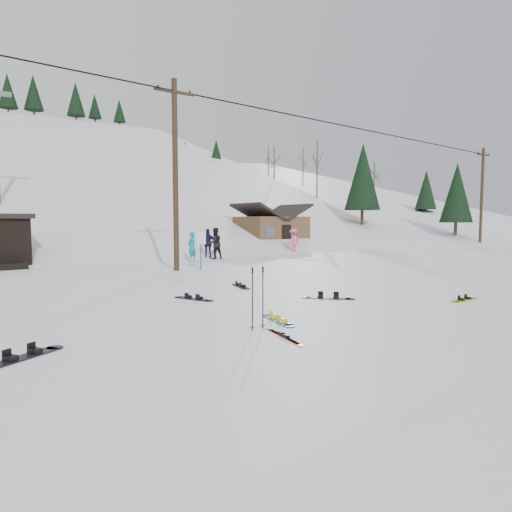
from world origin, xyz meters
TOP-DOWN VIEW (x-y plane):
  - ground at (0.00, 0.00)m, footprint 200.00×200.00m
  - ski_slope at (0.00, 55.00)m, footprint 60.00×85.24m
  - ridge_right at (38.00, 50.00)m, footprint 45.66×93.98m
  - treeline_right at (36.00, 42.00)m, footprint 20.00×60.00m
  - utility_pole at (2.00, 14.00)m, footprint 2.00×0.26m
  - utility_pole_right at (34.00, 17.00)m, footprint 2.00×0.26m
  - trail_sign at (3.10, 13.58)m, footprint 0.50×0.09m
  - cabin at (15.00, 24.00)m, footprint 5.39×4.40m
  - hero_snowboard at (-0.64, 2.44)m, footprint 0.58×1.54m
  - hero_skis at (-1.48, 1.15)m, footprint 0.40×1.62m
  - ski_poles at (-1.52, 2.04)m, footprint 0.38×0.10m
  - board_scatter_a at (-6.14, 2.59)m, footprint 1.46×0.97m
  - board_scatter_b at (-0.97, 6.27)m, footprint 0.75×1.38m
  - board_scatter_d at (2.51, 4.04)m, footprint 1.25×1.26m
  - board_scatter_e at (5.68, 1.48)m, footprint 1.28×0.29m
  - board_scatter_f at (1.62, 7.68)m, footprint 0.59×1.51m
  - skier_teal at (4.75, 17.89)m, footprint 0.74×0.64m
  - skier_dark at (6.73, 18.65)m, footprint 0.98×0.78m
  - skier_pink at (13.71, 19.51)m, footprint 1.26×0.86m
  - skier_navy at (6.61, 19.31)m, footprint 1.18×0.76m

SIDE VIEW (x-z plane):
  - ski_slope at x=0.00m, z-range -44.99..20.99m
  - ridge_right at x=38.00m, z-range -38.30..16.30m
  - ground at x=0.00m, z-range 0.00..0.00m
  - treeline_right at x=36.00m, z-range -5.00..5.00m
  - board_scatter_e at x=5.68m, z-range -0.02..0.07m
  - hero_skis at x=-1.48m, z-range -0.02..0.07m
  - board_scatter_b at x=-0.97m, z-range -0.03..0.08m
  - board_scatter_f at x=1.62m, z-range -0.03..0.08m
  - hero_snowboard at x=-0.64m, z-range -0.03..0.08m
  - board_scatter_d at x=2.51m, z-range -0.03..0.09m
  - board_scatter_a at x=-6.14m, z-range -0.03..0.09m
  - ski_poles at x=-1.52m, z-range 0.02..1.40m
  - skier_teal at x=4.75m, z-range 0.00..1.72m
  - skier_pink at x=13.71m, z-range 0.00..1.80m
  - skier_navy at x=6.61m, z-range 0.00..1.86m
  - skier_dark at x=6.73m, z-range 0.00..1.95m
  - trail_sign at x=3.10m, z-range 0.35..2.20m
  - cabin at x=15.00m, z-range -0.40..3.37m
  - utility_pole at x=2.00m, z-range 0.18..9.18m
  - utility_pole_right at x=34.00m, z-range 0.18..9.18m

